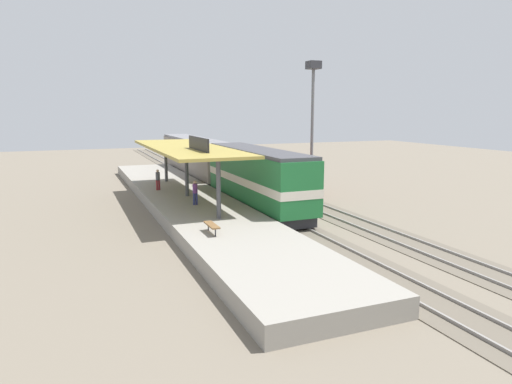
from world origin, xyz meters
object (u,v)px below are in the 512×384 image
Objects in this scene: locomotive at (257,178)px; person_waiting at (195,191)px; light_mast at (313,99)px; person_walking at (158,179)px; passenger_carriage_single at (195,157)px; platform_bench at (212,225)px; freight_car at (270,169)px.

locomotive reaches higher than person_waiting.
light_mast reaches higher than person_walking.
light_mast is at bearing -57.52° from passenger_carriage_single.
passenger_carriage_single is at bearing 77.13° from platform_bench.
passenger_carriage_single is 11.08m from freight_car.
light_mast is (7.80, -12.25, 6.08)m from passenger_carriage_single.
platform_bench is 26.95m from passenger_carriage_single.
locomotive reaches higher than platform_bench.
passenger_carriage_single is 13.12m from person_walking.
platform_bench is 20.89m from light_mast.
locomotive is at bearing 7.13° from person_waiting.
locomotive is 1.20× the size of freight_car.
freight_car is at bearing 7.87° from person_walking.
passenger_carriage_single is 11.70× the size of person_walking.
passenger_carriage_single is (0.00, 18.00, -0.10)m from locomotive.
locomotive is 1.23× the size of light_mast.
light_mast reaches higher than platform_bench.
locomotive is at bearing 53.99° from platform_bench.
platform_bench is 0.14× the size of freight_car.
person_waiting is (-4.88, -18.61, -0.46)m from passenger_carriage_single.
locomotive is (6.00, 8.26, 1.07)m from platform_bench.
freight_car reaches higher than person_waiting.
person_walking is at bearing 90.69° from platform_bench.
passenger_carriage_single reaches higher than platform_bench.
light_mast is at bearing -2.83° from person_walking.
locomotive is at bearing -90.00° from passenger_carriage_single.
passenger_carriage_single is 11.70× the size of person_waiting.
person_waiting is (-4.88, -0.61, -0.56)m from locomotive.
passenger_carriage_single is 1.67× the size of freight_car.
passenger_carriage_single reaches higher than person_waiting.
light_mast reaches higher than freight_car.
freight_car is 12.76m from person_waiting.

